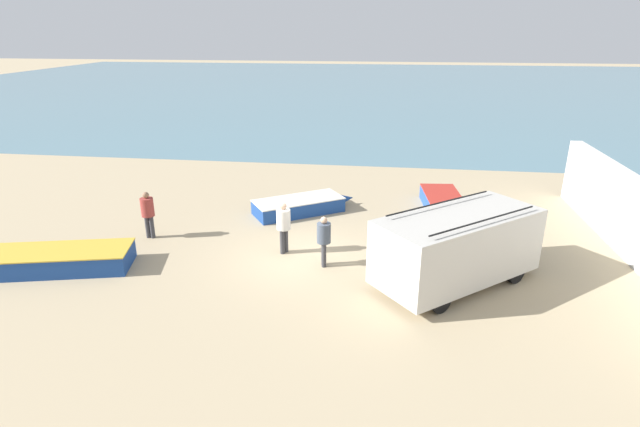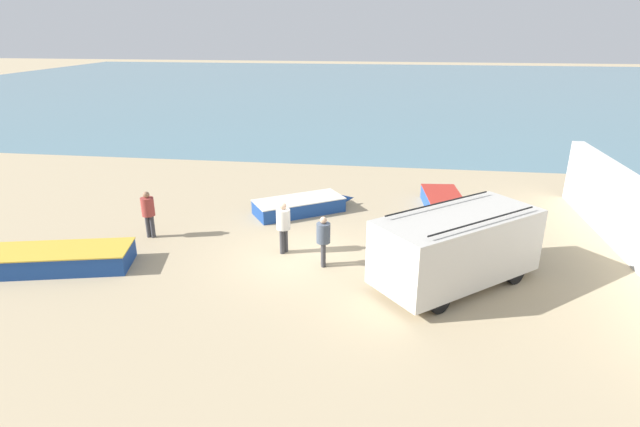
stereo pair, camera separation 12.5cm
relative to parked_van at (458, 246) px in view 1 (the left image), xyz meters
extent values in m
plane|color=tan|center=(-4.97, 1.17, -1.23)|extent=(200.00, 200.00, 0.00)
cube|color=slate|center=(-4.97, 53.17, -1.23)|extent=(120.00, 80.00, 0.01)
cube|color=beige|center=(-0.02, -0.02, 0.02)|extent=(5.31, 4.96, 1.94)
cube|color=black|center=(1.97, 1.65, -0.51)|extent=(1.38, 1.61, 0.87)
cube|color=#1E232D|center=(1.91, 1.60, 0.60)|extent=(1.29, 1.52, 0.62)
cylinder|color=black|center=(0.56, 1.74, -0.89)|extent=(0.66, 0.60, 0.68)
cylinder|color=black|center=(1.81, 0.26, -0.89)|extent=(0.66, 0.60, 0.68)
cylinder|color=black|center=(-1.85, -0.29, -0.89)|extent=(0.66, 0.60, 0.68)
cylinder|color=black|center=(-0.61, -1.78, -0.89)|extent=(0.66, 0.60, 0.68)
cylinder|color=black|center=(-0.57, 0.64, 1.11)|extent=(3.23, 2.73, 0.05)
cylinder|color=black|center=(0.53, -0.67, 1.11)|extent=(3.23, 2.73, 0.05)
cube|color=navy|center=(-12.54, -0.77, -0.92)|extent=(4.72, 2.60, 0.62)
cube|color=gold|center=(-12.54, -0.77, -0.67)|extent=(0.54, 1.47, 0.05)
cube|color=gold|center=(-12.54, -0.77, -0.59)|extent=(4.77, 2.63, 0.04)
cube|color=navy|center=(-5.78, 5.38, -0.95)|extent=(3.88, 3.27, 0.57)
cone|color=navy|center=(-3.92, 6.61, -0.95)|extent=(0.97, 0.89, 0.54)
cube|color=silver|center=(-5.78, 5.38, -0.73)|extent=(0.93, 1.27, 0.05)
cube|color=silver|center=(-5.78, 5.38, -0.64)|extent=(3.92, 3.30, 0.04)
cube|color=#234CA3|center=(0.27, 6.46, -0.93)|extent=(1.80, 3.66, 0.60)
cone|color=#234CA3|center=(0.47, 4.31, -0.93)|extent=(0.64, 0.83, 0.57)
cube|color=#B22D23|center=(0.27, 6.46, -0.69)|extent=(1.36, 0.33, 0.05)
cube|color=#B22D23|center=(0.27, 6.46, -0.61)|extent=(1.81, 3.69, 0.04)
cylinder|color=#38383D|center=(-5.55, 1.51, -0.79)|extent=(0.17, 0.17, 0.89)
cylinder|color=#38383D|center=(-5.63, 1.35, -0.79)|extent=(0.17, 0.17, 0.89)
cylinder|color=silver|center=(-5.59, 1.43, 0.01)|extent=(0.48, 0.48, 0.70)
sphere|color=tan|center=(-5.59, 1.43, 0.48)|extent=(0.24, 0.24, 0.24)
cylinder|color=#38383D|center=(-10.67, 2.05, -0.80)|extent=(0.16, 0.16, 0.86)
cylinder|color=#38383D|center=(-10.85, 2.05, -0.80)|extent=(0.16, 0.16, 0.86)
cylinder|color=#993833|center=(-10.76, 2.05, -0.03)|extent=(0.47, 0.47, 0.68)
sphere|color=#8C664C|center=(-10.76, 2.05, 0.43)|extent=(0.23, 0.23, 0.23)
cylinder|color=#38383D|center=(-4.12, 0.70, -0.82)|extent=(0.16, 0.16, 0.83)
cylinder|color=#38383D|center=(-4.09, 0.53, -0.82)|extent=(0.16, 0.16, 0.83)
cylinder|color=#424C5B|center=(-4.11, 0.62, -0.08)|extent=(0.45, 0.45, 0.65)
sphere|color=tan|center=(-4.11, 0.62, 0.36)|extent=(0.22, 0.22, 0.22)
camera|label=1|loc=(-2.28, -13.97, 6.13)|focal=28.00mm
camera|label=2|loc=(-2.15, -13.96, 6.13)|focal=28.00mm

